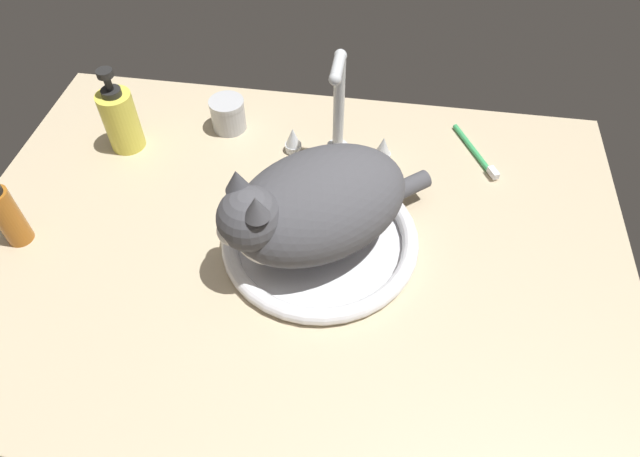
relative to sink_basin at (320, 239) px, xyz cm
name	(u,v)px	position (x,y,z in cm)	size (l,w,h in cm)	color
countertop	(292,246)	(-4.92, 0.08, -2.71)	(112.83, 80.82, 3.00)	#CCB793
sink_basin	(320,239)	(0.00, 0.00, 0.00)	(32.71, 32.71, 2.74)	white
faucet	(338,122)	(0.00, 21.68, 7.40)	(20.42, 9.54, 22.84)	silver
cat	(310,207)	(-1.34, -1.12, 8.98)	(35.15, 33.77, 17.60)	#4C4C51
metal_jar	(228,114)	(-22.63, 27.21, 2.06)	(6.91, 6.91, 6.52)	#B2B5BA
amber_bottle	(7,215)	(-50.12, -6.36, 4.81)	(4.20, 4.20, 12.76)	#B2661E
soap_pump_bottle	(121,119)	(-40.87, 19.02, 5.17)	(6.49, 6.49, 17.00)	#E5DB4C
toothbrush	(476,153)	(26.42, 26.24, -0.58)	(8.36, 14.87, 1.70)	#3FB266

